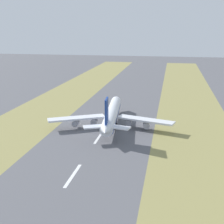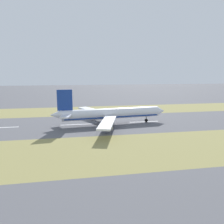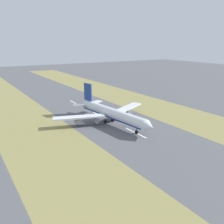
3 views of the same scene
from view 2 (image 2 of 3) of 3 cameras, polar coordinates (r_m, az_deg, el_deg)
name	(u,v)px [view 2 (image 2 of 3)]	position (r m, az deg, el deg)	size (l,w,h in m)	color
ground_plane	(113,123)	(127.50, 0.26, -2.89)	(800.00, 800.00, 0.00)	#56565B
grass_median_west	(103,110)	(171.08, -2.48, 0.50)	(40.00, 600.00, 0.01)	olive
grass_median_east	(134,149)	(85.40, 5.82, -9.66)	(40.00, 600.00, 0.01)	olive
centreline_dash_near	(1,128)	(131.27, -27.01, -3.65)	(1.20, 18.00, 0.01)	silver
centreline_dash_mid	(77,124)	(125.50, -9.24, -3.24)	(1.20, 18.00, 0.01)	silver
centreline_dash_far	(144,122)	(132.18, 8.38, -2.52)	(1.20, 18.00, 0.01)	silver
airplane_main_jet	(109,114)	(123.22, -0.85, -0.49)	(63.82, 67.21, 20.20)	silver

